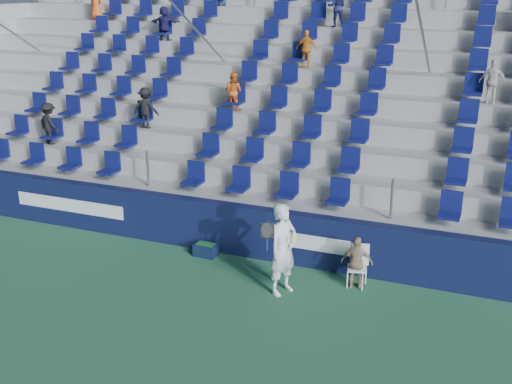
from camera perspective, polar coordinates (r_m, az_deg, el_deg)
ground at (r=12.39m, az=-5.83°, el=-11.27°), size 70.00×70.00×0.00m
sponsor_wall at (r=14.68m, az=-0.20°, el=-3.57°), size 24.00×0.32×1.20m
grandstand at (r=18.84m, az=5.67°, el=6.27°), size 24.00×8.17×6.63m
tennis_player at (r=12.92m, az=2.43°, el=-5.09°), size 0.75×0.82×1.91m
line_judge_chair at (r=13.58m, az=9.08°, el=-6.18°), size 0.47×0.49×0.89m
line_judge at (r=13.43m, az=8.96°, el=-6.21°), size 0.69×0.37×1.12m
ball_bin at (r=14.92m, az=-4.47°, el=-5.09°), size 0.53×0.36×0.30m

